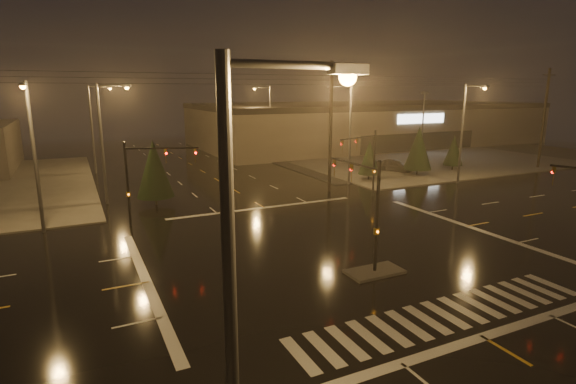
# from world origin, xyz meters

# --- Properties ---
(ground) EXTENTS (140.00, 140.00, 0.00)m
(ground) POSITION_xyz_m (0.00, 0.00, 0.00)
(ground) COLOR black
(ground) RESTS_ON ground
(sidewalk_ne) EXTENTS (36.00, 36.00, 0.12)m
(sidewalk_ne) POSITION_xyz_m (30.00, 30.00, 0.06)
(sidewalk_ne) COLOR #413E3A
(sidewalk_ne) RESTS_ON ground
(median_island) EXTENTS (3.00, 1.60, 0.15)m
(median_island) POSITION_xyz_m (0.00, -4.00, 0.07)
(median_island) COLOR #413E3A
(median_island) RESTS_ON ground
(crosswalk) EXTENTS (15.00, 2.60, 0.01)m
(crosswalk) POSITION_xyz_m (0.00, -9.00, 0.01)
(crosswalk) COLOR beige
(crosswalk) RESTS_ON ground
(stop_bar_near) EXTENTS (16.00, 0.50, 0.01)m
(stop_bar_near) POSITION_xyz_m (0.00, -11.00, 0.01)
(stop_bar_near) COLOR beige
(stop_bar_near) RESTS_ON ground
(stop_bar_far) EXTENTS (16.00, 0.50, 0.01)m
(stop_bar_far) POSITION_xyz_m (0.00, 11.00, 0.01)
(stop_bar_far) COLOR beige
(stop_bar_far) RESTS_ON ground
(parking_lot) EXTENTS (50.00, 24.00, 0.08)m
(parking_lot) POSITION_xyz_m (35.00, 28.00, 0.04)
(parking_lot) COLOR black
(parking_lot) RESTS_ON ground
(retail_building) EXTENTS (60.20, 28.30, 7.20)m
(retail_building) POSITION_xyz_m (35.00, 45.99, 3.84)
(retail_building) COLOR brown
(retail_building) RESTS_ON ground
(signal_mast_median) EXTENTS (0.25, 4.59, 6.00)m
(signal_mast_median) POSITION_xyz_m (0.00, -3.07, 3.75)
(signal_mast_median) COLOR black
(signal_mast_median) RESTS_ON ground
(signal_mast_ne) EXTENTS (4.84, 1.86, 6.00)m
(signal_mast_ne) POSITION_xyz_m (9.50, 10.14, 3.79)
(signal_mast_ne) COLOR black
(signal_mast_ne) RESTS_ON ground
(signal_mast_nw) EXTENTS (4.84, 1.86, 6.00)m
(signal_mast_nw) POSITION_xyz_m (-9.50, 10.14, 3.79)
(signal_mast_nw) COLOR black
(signal_mast_nw) RESTS_ON ground
(streetlight_0) EXTENTS (2.77, 0.32, 10.00)m
(streetlight_0) POSITION_xyz_m (-11.18, -15.00, 5.80)
(streetlight_0) COLOR #38383A
(streetlight_0) RESTS_ON ground
(streetlight_1) EXTENTS (2.77, 0.32, 10.00)m
(streetlight_1) POSITION_xyz_m (-11.18, 18.00, 5.80)
(streetlight_1) COLOR #38383A
(streetlight_1) RESTS_ON ground
(streetlight_2) EXTENTS (2.77, 0.32, 10.00)m
(streetlight_2) POSITION_xyz_m (-11.18, 34.00, 5.80)
(streetlight_2) COLOR #38383A
(streetlight_2) RESTS_ON ground
(streetlight_3) EXTENTS (2.77, 0.32, 10.00)m
(streetlight_3) POSITION_xyz_m (11.18, 16.00, 5.80)
(streetlight_3) COLOR #38383A
(streetlight_3) RESTS_ON ground
(streetlight_4) EXTENTS (2.77, 0.32, 10.00)m
(streetlight_4) POSITION_xyz_m (11.18, 36.00, 5.80)
(streetlight_4) COLOR #38383A
(streetlight_4) RESTS_ON ground
(streetlight_5) EXTENTS (0.32, 2.77, 10.00)m
(streetlight_5) POSITION_xyz_m (-16.00, 11.18, 5.80)
(streetlight_5) COLOR #38383A
(streetlight_5) RESTS_ON ground
(streetlight_6) EXTENTS (0.32, 2.77, 10.00)m
(streetlight_6) POSITION_xyz_m (22.00, 11.18, 5.80)
(streetlight_6) COLOR #38383A
(streetlight_6) RESTS_ON ground
(utility_pole_1) EXTENTS (2.20, 0.32, 12.00)m
(utility_pole_1) POSITION_xyz_m (8.00, 14.00, 6.13)
(utility_pole_1) COLOR black
(utility_pole_1) RESTS_ON ground
(utility_pole_2) EXTENTS (2.20, 0.32, 12.00)m
(utility_pole_2) POSITION_xyz_m (38.00, 14.00, 6.13)
(utility_pole_2) COLOR black
(utility_pole_2) RESTS_ON ground
(conifer_0) EXTENTS (2.28, 2.28, 4.26)m
(conifer_0) POSITION_xyz_m (14.49, 16.70, 2.48)
(conifer_0) COLOR black
(conifer_0) RESTS_ON ground
(conifer_1) EXTENTS (3.07, 3.07, 5.49)m
(conifer_1) POSITION_xyz_m (21.26, 16.84, 3.10)
(conifer_1) COLOR black
(conifer_1) RESTS_ON ground
(conifer_2) EXTENTS (2.26, 2.26, 4.23)m
(conifer_2) POSITION_xyz_m (27.04, 17.24, 2.46)
(conifer_2) COLOR black
(conifer_2) RESTS_ON ground
(conifer_3) EXTENTS (3.04, 3.04, 5.45)m
(conifer_3) POSITION_xyz_m (-7.78, 15.85, 3.07)
(conifer_3) COLOR black
(conifer_3) RESTS_ON ground
(car_parked) EXTENTS (3.71, 4.74, 1.51)m
(car_parked) POSITION_xyz_m (20.41, 19.86, 0.75)
(car_parked) COLOR black
(car_parked) RESTS_ON ground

